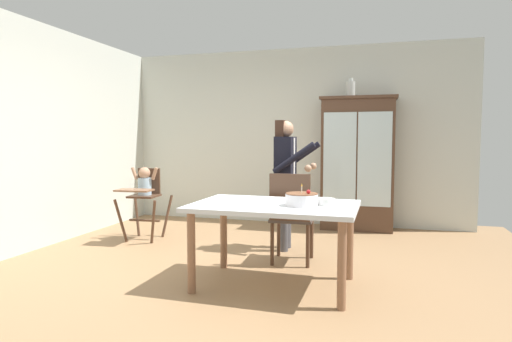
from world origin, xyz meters
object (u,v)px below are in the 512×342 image
high_chair_with_toddler (144,190)px  dining_chair_far_side (291,212)px  serving_bowl (325,201)px  china_cabinet (357,163)px  dining_table (274,214)px  birthday_cake (302,199)px  ceramic_vase (350,89)px  adult_person (286,168)px

high_chair_with_toddler → dining_chair_far_side: dining_chair_far_side is taller
serving_bowl → dining_chair_far_side: dining_chair_far_side is taller
china_cabinet → serving_bowl: 2.61m
dining_table → china_cabinet: bearing=77.4°
birthday_cake → serving_bowl: birthday_cake is taller
birthday_cake → serving_bowl: bearing=31.5°
serving_bowl → dining_chair_far_side: (-0.42, 0.61, -0.21)m
ceramic_vase → birthday_cake: (-0.23, -2.71, -1.24)m
high_chair_with_toddler → dining_table: 2.40m
ceramic_vase → adult_person: (-0.64, -1.40, -1.06)m
birthday_cake → high_chair_with_toddler: bearing=150.3°
china_cabinet → dining_table: (-0.60, -2.67, -0.32)m
china_cabinet → serving_bowl: bearing=-93.6°
adult_person → dining_chair_far_side: 0.74m
high_chair_with_toddler → dining_chair_far_side: bearing=-20.5°
china_cabinet → dining_chair_far_side: china_cabinet is taller
dining_table → serving_bowl: bearing=10.2°
birthday_cake → adult_person: bearing=107.4°
adult_person → birthday_cake: 1.38m
ceramic_vase → dining_chair_far_side: size_ratio=0.28×
dining_table → dining_chair_far_side: dining_chair_far_side is taller
ceramic_vase → dining_table: ceramic_vase is taller
ceramic_vase → birthday_cake: bearing=-94.9°
china_cabinet → adult_person: (-0.76, -1.40, 0.01)m
adult_person → birthday_cake: (0.41, -1.31, -0.17)m
adult_person → serving_bowl: (0.59, -1.20, -0.20)m
adult_person → dining_chair_far_side: size_ratio=1.59×
ceramic_vase → adult_person: size_ratio=0.18×
china_cabinet → adult_person: 1.59m
ceramic_vase → adult_person: ceramic_vase is taller
china_cabinet → dining_table: 2.76m
ceramic_vase → serving_bowl: bearing=-91.1°
dining_chair_far_side → birthday_cake: bearing=105.5°
dining_table → high_chair_with_toddler: bearing=148.1°
dining_table → serving_bowl: (0.43, 0.08, 0.12)m
serving_bowl → ceramic_vase: bearing=88.9°
adult_person → ceramic_vase: bearing=-24.4°
dining_table → dining_chair_far_side: 0.69m
ceramic_vase → high_chair_with_toddler: (-2.52, -1.40, -1.38)m
china_cabinet → dining_chair_far_side: bearing=-106.3°
china_cabinet → high_chair_with_toddler: (-2.64, -1.40, -0.31)m
ceramic_vase → adult_person: bearing=-114.7°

